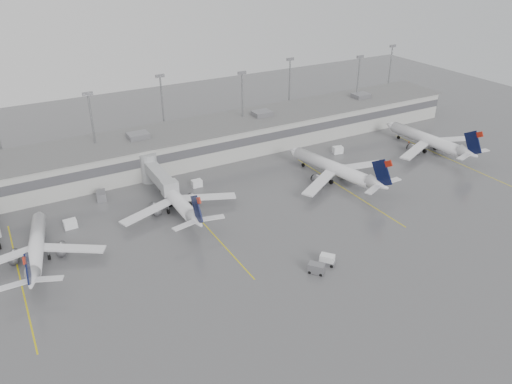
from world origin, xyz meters
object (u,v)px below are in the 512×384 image
jet_far_left (36,247)px  jet_mid_left (176,198)px  jet_mid_right (336,169)px  baggage_tug (327,261)px  jet_far_right (430,140)px

jet_far_left → jet_mid_left: size_ratio=0.92×
jet_mid_right → baggage_tug: bearing=-141.5°
jet_far_left → jet_mid_right: (67.17, -0.01, 0.44)m
jet_mid_right → jet_far_right: 33.71m
jet_mid_left → jet_mid_right: jet_mid_right is taller
baggage_tug → jet_far_right: bearing=-11.8°
jet_mid_right → jet_far_left: bearing=168.4°
jet_far_right → jet_mid_left: bearing=174.2°
jet_mid_left → baggage_tug: jet_mid_left is taller
jet_mid_right → jet_mid_left: bearing=161.0°
jet_far_left → jet_mid_left: bearing=21.1°
jet_far_left → jet_mid_right: bearing=11.2°
jet_far_left → jet_far_right: bearing=12.6°
jet_far_right → baggage_tug: jet_far_right is taller
jet_mid_left → baggage_tug: (16.28, -31.69, -2.17)m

